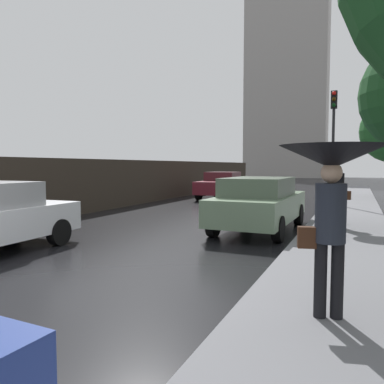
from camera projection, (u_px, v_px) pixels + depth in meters
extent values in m
cube|color=slate|center=(329.00, 332.00, 4.06)|extent=(2.20, 60.00, 0.14)
cube|color=maroon|center=(222.00, 187.00, 21.17)|extent=(1.97, 4.50, 0.67)
cube|color=#461C22|center=(223.00, 176.00, 21.25)|extent=(1.67, 1.97, 0.48)
cylinder|color=black|center=(229.00, 195.00, 19.52)|extent=(0.24, 0.67, 0.67)
cylinder|color=black|center=(199.00, 194.00, 20.14)|extent=(0.24, 0.67, 0.67)
cylinder|color=black|center=(243.00, 191.00, 22.24)|extent=(0.24, 0.67, 0.67)
cylinder|color=black|center=(216.00, 191.00, 22.86)|extent=(0.24, 0.67, 0.67)
cylinder|color=black|center=(59.00, 232.00, 8.77)|extent=(0.23, 0.62, 0.61)
cylinder|color=black|center=(8.00, 228.00, 9.37)|extent=(0.23, 0.62, 0.61)
cube|color=slate|center=(260.00, 207.00, 10.81)|extent=(1.92, 4.56, 0.69)
cube|color=#4D5C49|center=(258.00, 187.00, 10.58)|extent=(1.66, 2.49, 0.50)
cylinder|color=black|center=(246.00, 212.00, 12.54)|extent=(0.23, 0.65, 0.64)
cylinder|color=black|center=(299.00, 214.00, 11.84)|extent=(0.23, 0.65, 0.64)
cylinder|color=black|center=(213.00, 224.00, 9.83)|extent=(0.23, 0.65, 0.64)
cylinder|color=black|center=(278.00, 229.00, 9.13)|extent=(0.23, 0.65, 0.64)
cylinder|color=black|center=(320.00, 280.00, 4.25)|extent=(0.14, 0.14, 0.85)
cylinder|color=black|center=(337.00, 281.00, 4.22)|extent=(0.14, 0.14, 0.85)
cylinder|color=#232833|center=(330.00, 213.00, 4.18)|extent=(0.33, 0.33, 0.66)
sphere|color=tan|center=(331.00, 173.00, 4.15)|extent=(0.23, 0.23, 0.23)
cube|color=#3F2314|center=(307.00, 237.00, 4.24)|extent=(0.22, 0.15, 0.24)
cylinder|color=#4C4C51|center=(331.00, 182.00, 4.16)|extent=(0.02, 0.02, 0.81)
cone|color=black|center=(332.00, 157.00, 4.14)|extent=(1.14, 1.14, 0.26)
cylinder|color=black|center=(333.00, 212.00, 10.57)|extent=(0.14, 0.14, 0.84)
cylinder|color=black|center=(340.00, 212.00, 10.47)|extent=(0.14, 0.14, 0.84)
cylinder|color=black|center=(337.00, 185.00, 10.47)|extent=(0.37, 0.37, 0.65)
sphere|color=#8C6647|center=(337.00, 169.00, 10.44)|extent=(0.23, 0.23, 0.23)
cube|color=#3F2314|center=(347.00, 195.00, 10.34)|extent=(0.21, 0.13, 0.24)
cylinder|color=#4C4C51|center=(337.00, 172.00, 10.44)|extent=(0.02, 0.02, 0.84)
cone|color=navy|center=(338.00, 161.00, 10.42)|extent=(1.09, 1.09, 0.19)
cylinder|color=black|center=(333.00, 157.00, 16.57)|extent=(0.12, 0.12, 4.18)
cube|color=black|center=(334.00, 100.00, 16.40)|extent=(0.26, 0.26, 0.75)
sphere|color=red|center=(334.00, 93.00, 16.23)|extent=(0.17, 0.17, 0.17)
sphere|color=#392405|center=(334.00, 99.00, 16.24)|extent=(0.17, 0.17, 0.17)
sphere|color=black|center=(334.00, 105.00, 16.26)|extent=(0.17, 0.17, 0.17)
cube|color=#9E9993|center=(289.00, 79.00, 60.92)|extent=(12.44, 11.38, 31.36)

